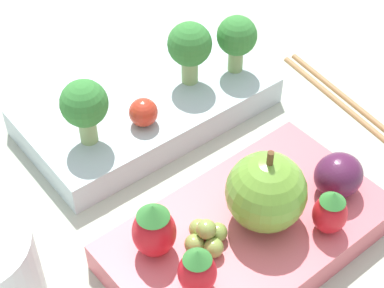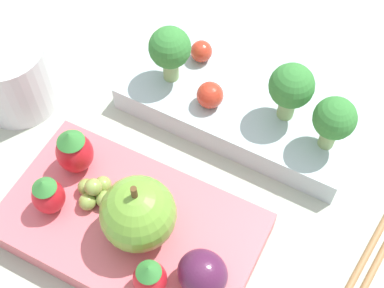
{
  "view_description": "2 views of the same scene",
  "coord_description": "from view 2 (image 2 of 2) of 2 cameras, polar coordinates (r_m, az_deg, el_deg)",
  "views": [
    {
      "loc": [
        -0.2,
        -0.31,
        0.4
      ],
      "look_at": [
        -0.0,
        -0.0,
        0.04
      ],
      "focal_mm": 60.0,
      "sensor_mm": 36.0,
      "label": 1
    },
    {
      "loc": [
        0.14,
        -0.21,
        0.42
      ],
      "look_at": [
        -0.0,
        -0.0,
        0.04
      ],
      "focal_mm": 50.0,
      "sensor_mm": 36.0,
      "label": 2
    }
  ],
  "objects": [
    {
      "name": "broccoli_floret_2",
      "position": [
        0.47,
        10.54,
        5.94
      ],
      "size": [
        0.04,
        0.04,
        0.06
      ],
      "color": "#93B770",
      "rests_on": "bento_box_savoury"
    },
    {
      "name": "broccoli_floret_1",
      "position": [
        0.49,
        -2.38,
        10.06
      ],
      "size": [
        0.04,
        0.04,
        0.06
      ],
      "color": "#93B770",
      "rests_on": "bento_box_savoury"
    },
    {
      "name": "chopsticks_pair",
      "position": [
        0.46,
        17.23,
        -14.33
      ],
      "size": [
        0.02,
        0.21,
        0.01
      ],
      "color": "#A37547",
      "rests_on": "ground_plane"
    },
    {
      "name": "cherry_tomato_1",
      "position": [
        0.49,
        1.93,
        5.23
      ],
      "size": [
        0.02,
        0.02,
        0.02
      ],
      "color": "red",
      "rests_on": "bento_box_savoury"
    },
    {
      "name": "broccoli_floret_0",
      "position": [
        0.46,
        14.93,
        2.52
      ],
      "size": [
        0.04,
        0.04,
        0.06
      ],
      "color": "#93B770",
      "rests_on": "bento_box_savoury"
    },
    {
      "name": "ground_plane",
      "position": [
        0.49,
        0.36,
        -2.59
      ],
      "size": [
        4.0,
        4.0,
        0.0
      ],
      "primitive_type": "plane",
      "color": "#ADB7A3"
    },
    {
      "name": "bento_box_fruit",
      "position": [
        0.45,
        -6.51,
        -8.91
      ],
      "size": [
        0.22,
        0.15,
        0.03
      ],
      "color": "#DB6670",
      "rests_on": "ground_plane"
    },
    {
      "name": "strawberry_2",
      "position": [
        0.44,
        -15.13,
        -5.26
      ],
      "size": [
        0.03,
        0.03,
        0.04
      ],
      "color": "red",
      "rests_on": "bento_box_fruit"
    },
    {
      "name": "cherry_tomato_0",
      "position": [
        0.53,
        1.0,
        9.85
      ],
      "size": [
        0.02,
        0.02,
        0.02
      ],
      "color": "red",
      "rests_on": "bento_box_savoury"
    },
    {
      "name": "apple",
      "position": [
        0.41,
        -5.76,
        -7.43
      ],
      "size": [
        0.06,
        0.06,
        0.07
      ],
      "color": "#70A838",
      "rests_on": "bento_box_fruit"
    },
    {
      "name": "plum",
      "position": [
        0.4,
        1.13,
        -13.64
      ],
      "size": [
        0.04,
        0.04,
        0.03
      ],
      "color": "#511E42",
      "rests_on": "bento_box_fruit"
    },
    {
      "name": "strawberry_0",
      "position": [
        0.4,
        -4.53,
        -14.02
      ],
      "size": [
        0.03,
        0.03,
        0.04
      ],
      "color": "red",
      "rests_on": "bento_box_fruit"
    },
    {
      "name": "strawberry_1",
      "position": [
        0.45,
        -12.48,
        -0.69
      ],
      "size": [
        0.03,
        0.03,
        0.05
      ],
      "color": "red",
      "rests_on": "bento_box_fruit"
    },
    {
      "name": "bento_box_savoury",
      "position": [
        0.52,
        5.58,
        4.78
      ],
      "size": [
        0.24,
        0.14,
        0.03
      ],
      "color": "silver",
      "rests_on": "ground_plane"
    },
    {
      "name": "grape_cluster",
      "position": [
        0.44,
        -10.32,
        -5.05
      ],
      "size": [
        0.03,
        0.03,
        0.02
      ],
      "color": "#8EA84C",
      "rests_on": "bento_box_fruit"
    },
    {
      "name": "drinking_cup",
      "position": [
        0.54,
        -18.67,
        6.94
      ],
      "size": [
        0.08,
        0.08,
        0.07
      ],
      "color": "silver",
      "rests_on": "ground_plane"
    }
  ]
}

